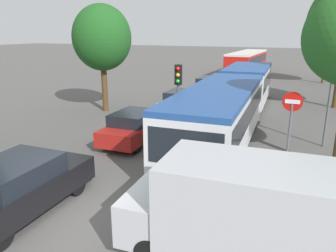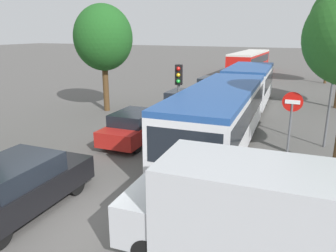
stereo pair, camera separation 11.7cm
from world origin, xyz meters
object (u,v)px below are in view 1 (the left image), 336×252
object	(u,v)px
city_bus_rear	(247,61)
queued_car_silver	(209,86)
queued_car_black	(18,187)
direction_sign_post	(331,88)
queued_car_white	(181,102)
queued_car_red	(135,127)
articulated_bus	(234,97)
no_entry_sign	(291,118)
tree_left_mid	(102,38)
tree_right_far	(329,33)
traffic_light	(178,85)
white_van	(249,212)

from	to	relation	value
city_bus_rear	queued_car_silver	world-z (taller)	city_bus_rear
city_bus_rear	queued_car_silver	size ratio (longest dim) A/B	2.82
queued_car_black	direction_sign_post	world-z (taller)	direction_sign_post
queued_car_white	direction_sign_post	xyz separation A→B (m)	(7.92, -3.23, 1.86)
queued_car_white	queued_car_red	bearing A→B (deg)	178.80
articulated_bus	queued_car_silver	distance (m)	8.36
queued_car_white	queued_car_black	bearing A→B (deg)	178.70
no_entry_sign	queued_car_silver	bearing A→B (deg)	-151.80
queued_car_red	tree_left_mid	bearing A→B (deg)	43.55
tree_left_mid	queued_car_white	bearing A→B (deg)	16.54
queued_car_silver	tree_left_mid	distance (m)	9.54
queued_car_red	tree_right_far	xyz separation A→B (m)	(8.12, 22.56, 3.93)
no_entry_sign	tree_left_mid	bearing A→B (deg)	-113.66
traffic_light	direction_sign_post	world-z (taller)	direction_sign_post
queued_car_red	no_entry_sign	bearing A→B (deg)	-94.72
white_van	no_entry_sign	xyz separation A→B (m)	(0.38, 5.86, 0.64)
queued_car_white	traffic_light	bearing A→B (deg)	-162.43
queued_car_black	queued_car_white	xyz separation A→B (m)	(-0.13, 12.54, -0.09)
queued_car_red	traffic_light	bearing A→B (deg)	-49.47
queued_car_black	white_van	world-z (taller)	white_van
direction_sign_post	tree_left_mid	distance (m)	12.78
queued_car_white	traffic_light	size ratio (longest dim) A/B	1.18
traffic_light	tree_right_far	world-z (taller)	tree_right_far
tree_right_far	queued_car_silver	bearing A→B (deg)	-128.32
articulated_bus	queued_car_silver	xyz separation A→B (m)	(-3.57, 7.52, -0.77)
no_entry_sign	city_bus_rear	bearing A→B (deg)	-166.61
traffic_light	queued_car_white	bearing A→B (deg)	-173.82
tree_left_mid	tree_right_far	bearing A→B (deg)	54.60
traffic_light	no_entry_sign	size ratio (longest dim) A/B	1.21
articulated_bus	white_van	xyz separation A→B (m)	(2.72, -10.78, -0.25)
queued_car_red	direction_sign_post	world-z (taller)	direction_sign_post
queued_car_silver	direction_sign_post	size ratio (longest dim) A/B	1.15
queued_car_black	no_entry_sign	distance (m)	9.09
queued_car_black	no_entry_sign	world-z (taller)	no_entry_sign
queued_car_red	white_van	bearing A→B (deg)	-137.03
traffic_light	direction_sign_post	xyz separation A→B (m)	(6.31, 1.31, 0.05)
queued_car_black	traffic_light	size ratio (longest dim) A/B	1.32
queued_car_black	no_entry_sign	bearing A→B (deg)	-47.81
queued_car_white	direction_sign_post	distance (m)	8.75
articulated_bus	city_bus_rear	world-z (taller)	articulated_bus
white_van	city_bus_rear	bearing A→B (deg)	-82.74
queued_car_white	tree_left_mid	world-z (taller)	tree_left_mid
queued_car_silver	traffic_light	distance (m)	10.99
articulated_bus	tree_right_far	world-z (taller)	tree_right_far
articulated_bus	traffic_light	distance (m)	3.86
articulated_bus	tree_right_far	xyz separation A→B (m)	(4.69, 17.96, 3.14)
city_bus_rear	tree_left_mid	size ratio (longest dim) A/B	1.82
queued_car_silver	no_entry_sign	size ratio (longest dim) A/B	1.47
city_bus_rear	tree_right_far	bearing A→B (deg)	-119.38
queued_car_silver	no_entry_sign	xyz separation A→B (m)	(6.67, -12.44, 1.16)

